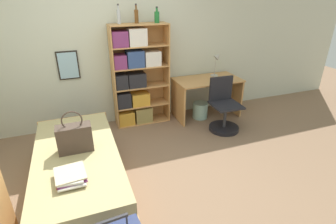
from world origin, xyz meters
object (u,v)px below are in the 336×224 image
at_px(bed, 79,171).
at_px(desk, 207,90).
at_px(book_stack_on_bed, 71,176).
at_px(bottle_brown, 136,16).
at_px(waste_bin, 200,110).
at_px(handbag, 75,138).
at_px(bookcase, 135,78).
at_px(desk_chair, 224,114).
at_px(desk_lamp, 217,60).
at_px(bottle_green, 119,16).
at_px(bottle_clear, 157,17).

relative_size(bed, desk, 1.68).
bearing_deg(bed, book_stack_on_bed, -96.84).
xyz_separation_m(bottle_brown, waste_bin, (1.07, -0.27, -1.68)).
bearing_deg(handbag, bookcase, 53.65).
height_order(desk, desk_chair, desk_chair).
height_order(book_stack_on_bed, desk_lamp, desk_lamp).
height_order(desk, waste_bin, desk).
bearing_deg(bed, bottle_brown, 52.72).
relative_size(book_stack_on_bed, desk_chair, 0.39).
xyz_separation_m(book_stack_on_bed, bottle_brown, (1.22, 2.02, 1.27)).
bearing_deg(desk, bed, -151.03).
distance_m(bed, bookcase, 1.92).
height_order(bookcase, desk_chair, bookcase).
bearing_deg(desk_lamp, bookcase, 178.82).
xyz_separation_m(handbag, bottle_green, (0.87, 1.49, 1.15)).
bearing_deg(bottle_green, book_stack_on_bed, -115.07).
bearing_deg(waste_bin, desk_chair, -71.63).
xyz_separation_m(book_stack_on_bed, desk_lamp, (2.69, 1.94, 0.47)).
distance_m(desk, desk_lamp, 0.59).
bearing_deg(bottle_brown, desk_lamp, -2.98).
relative_size(bottle_brown, desk, 0.24).
bearing_deg(desk_chair, desk_lamp, 73.10).
distance_m(book_stack_on_bed, bottle_clear, 2.78).
xyz_separation_m(bookcase, desk_chair, (1.33, -0.75, -0.57)).
bearing_deg(bottle_brown, desk, -9.51).
height_order(handbag, bottle_clear, bottle_clear).
xyz_separation_m(handbag, desk_chair, (2.39, 0.69, -0.40)).
height_order(bed, desk_chair, desk_chair).
height_order(bottle_green, bottle_brown, bottle_green).
xyz_separation_m(book_stack_on_bed, waste_bin, (2.29, 1.74, -0.41)).
relative_size(bottle_brown, bottle_clear, 1.18).
distance_m(bottle_brown, desk, 1.82).
height_order(bookcase, waste_bin, bookcase).
xyz_separation_m(bottle_clear, desk_lamp, (1.15, -0.01, -0.79)).
height_order(bottle_green, desk, bottle_green).
bearing_deg(bookcase, desk_lamp, -1.18).
bearing_deg(waste_bin, bed, -150.67).
xyz_separation_m(bed, bottle_green, (0.88, 1.53, 1.58)).
distance_m(handbag, bottle_clear, 2.33).
height_order(handbag, bottle_green, bottle_green).
bearing_deg(bookcase, book_stack_on_bed, -119.97).
height_order(book_stack_on_bed, bottle_clear, bottle_clear).
distance_m(bottle_green, desk_chair, 2.32).
height_order(bottle_brown, desk_chair, bottle_brown).
height_order(bottle_brown, bottle_clear, bottle_brown).
relative_size(bottle_green, bottle_clear, 1.19).
height_order(bed, desk, desk).
bearing_deg(waste_bin, desk_lamp, 26.31).
bearing_deg(desk_lamp, handbag, -151.59).
distance_m(bed, bottle_brown, 2.48).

